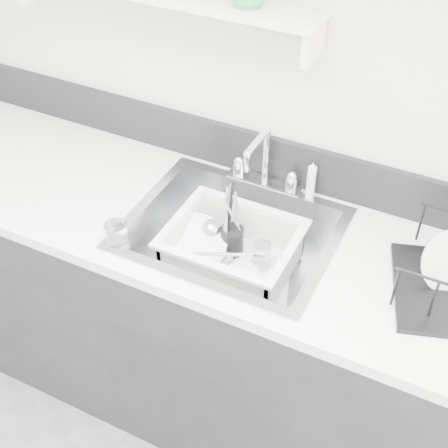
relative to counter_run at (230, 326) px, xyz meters
The scene contains 12 objects.
counter_run is the anchor object (origin of this frame).
backsplash 0.62m from the counter_run, 90.00° to the left, with size 3.20×0.02×0.16m, color black.
sink 0.37m from the counter_run, ahead, with size 0.64×0.52×0.20m, color silver, non-canonical shape.
faucet 0.58m from the counter_run, 90.00° to the left, with size 0.26×0.18×0.23m.
side_sprayer 0.61m from the counter_run, 57.89° to the left, with size 0.03×0.03×0.14m, color white.
wash_tub 0.37m from the counter_run, ahead, with size 0.40×0.33×0.16m, color white, non-canonical shape.
plate_stack 0.36m from the counter_run, 169.70° to the right, with size 0.27×0.26×0.11m.
utensil_cup 0.37m from the counter_run, 113.67° to the left, with size 0.08×0.08×0.26m.
ladle 0.36m from the counter_run, behind, with size 0.31×0.11×0.09m, color silver, non-canonical shape.
tumbler_in_tub 0.36m from the counter_run, 25.05° to the left, with size 0.06×0.06×0.09m, color white.
tumbler_counter 0.61m from the counter_run, 139.47° to the right, with size 0.07×0.07×0.09m, color white.
bowl_small 0.34m from the counter_run, 41.72° to the right, with size 0.12×0.12×0.04m, color white.
Camera 1 is at (0.62, -0.11, 2.19)m, focal length 50.00 mm.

